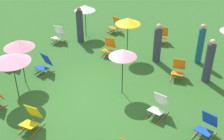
# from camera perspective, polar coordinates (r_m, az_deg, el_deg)

# --- Properties ---
(ground_plane) EXTENTS (40.00, 40.00, 0.00)m
(ground_plane) POSITION_cam_1_polar(r_m,az_deg,el_deg) (10.85, -3.08, -5.14)
(ground_plane) COLOR #2D6026
(deckchair_0) EXTENTS (0.61, 0.84, 0.83)m
(deckchair_0) POSITION_cam_1_polar(r_m,az_deg,el_deg) (14.77, 9.75, 6.55)
(deckchair_0) COLOR olive
(deckchair_0) RESTS_ON ground
(deckchair_1) EXTENTS (0.60, 0.83, 0.83)m
(deckchair_1) POSITION_cam_1_polar(r_m,az_deg,el_deg) (12.00, 12.73, 0.06)
(deckchair_1) COLOR olive
(deckchair_1) RESTS_ON ground
(deckchair_4) EXTENTS (0.54, 0.80, 0.83)m
(deckchair_4) POSITION_cam_1_polar(r_m,az_deg,el_deg) (9.62, -15.38, -9.15)
(deckchair_4) COLOR olive
(deckchair_4) RESTS_ON ground
(deckchair_5) EXTENTS (0.58, 0.82, 0.83)m
(deckchair_5) POSITION_cam_1_polar(r_m,az_deg,el_deg) (9.90, 9.07, -6.95)
(deckchair_5) COLOR olive
(deckchair_5) RESTS_ON ground
(deckchair_6) EXTENTS (0.56, 0.81, 0.83)m
(deckchair_6) POSITION_cam_1_polar(r_m,az_deg,el_deg) (13.17, -19.11, 1.99)
(deckchair_6) COLOR olive
(deckchair_6) RESTS_ON ground
(deckchair_7) EXTENTS (0.60, 0.83, 0.83)m
(deckchair_7) POSITION_cam_1_polar(r_m,az_deg,el_deg) (12.38, -13.05, 1.06)
(deckchair_7) COLOR olive
(deckchair_7) RESTS_ON ground
(deckchair_9) EXTENTS (0.63, 0.85, 0.83)m
(deckchair_9) POSITION_cam_1_polar(r_m,az_deg,el_deg) (9.49, 17.91, -10.32)
(deckchair_9) COLOR olive
(deckchair_9) RESTS_ON ground
(deckchair_12) EXTENTS (0.65, 0.86, 0.83)m
(deckchair_12) POSITION_cam_1_polar(r_m,az_deg,el_deg) (15.77, 0.63, 8.64)
(deckchair_12) COLOR olive
(deckchair_12) RESTS_ON ground
(deckchair_13) EXTENTS (0.56, 0.81, 0.83)m
(deckchair_13) POSITION_cam_1_polar(r_m,az_deg,el_deg) (14.89, -10.38, 6.71)
(deckchair_13) COLOR olive
(deckchair_13) RESTS_ON ground
(deckchair_15) EXTENTS (0.56, 0.81, 0.83)m
(deckchair_15) POSITION_cam_1_polar(r_m,az_deg,el_deg) (13.43, -0.60, 4.42)
(deckchair_15) COLOR olive
(deckchair_15) RESTS_ON ground
(umbrella_0) EXTENTS (1.10, 1.10, 1.84)m
(umbrella_0) POSITION_cam_1_polar(r_m,az_deg,el_deg) (12.77, 3.13, 9.49)
(umbrella_0) COLOR black
(umbrella_0) RESTS_ON ground
(umbrella_1) EXTENTS (1.06, 1.06, 1.65)m
(umbrella_1) POSITION_cam_1_polar(r_m,az_deg,el_deg) (14.97, -5.31, 11.94)
(umbrella_1) COLOR black
(umbrella_1) RESTS_ON ground
(umbrella_2) EXTENTS (1.30, 1.30, 1.75)m
(umbrella_2) POSITION_cam_1_polar(r_m,az_deg,el_deg) (10.48, -19.00, 2.12)
(umbrella_2) COLOR black
(umbrella_2) RESTS_ON ground
(umbrella_4) EXTENTS (1.14, 1.14, 1.84)m
(umbrella_4) POSITION_cam_1_polar(r_m,az_deg,el_deg) (11.29, -17.67, 4.88)
(umbrella_4) COLOR black
(umbrella_4) RESTS_ON ground
(umbrella_5) EXTENTS (1.00, 1.00, 1.81)m
(umbrella_5) POSITION_cam_1_polar(r_m,az_deg,el_deg) (10.17, 2.12, 3.32)
(umbrella_5) COLOR black
(umbrella_5) RESTS_ON ground
(person_0) EXTENTS (0.34, 0.34, 1.80)m
(person_0) POSITION_cam_1_polar(r_m,az_deg,el_deg) (14.59, -6.27, 8.54)
(person_0) COLOR #333847
(person_0) RESTS_ON ground
(person_1) EXTENTS (0.48, 0.48, 1.77)m
(person_1) POSITION_cam_1_polar(r_m,az_deg,el_deg) (12.84, 8.82, 5.01)
(person_1) COLOR #333847
(person_1) RESTS_ON ground
(person_2) EXTENTS (0.40, 0.40, 1.81)m
(person_2) POSITION_cam_1_polar(r_m,az_deg,el_deg) (13.11, 16.81, 4.75)
(person_2) COLOR #195972
(person_2) RESTS_ON ground
(person_3) EXTENTS (0.43, 0.43, 1.81)m
(person_3) POSITION_cam_1_polar(r_m,az_deg,el_deg) (11.87, 18.31, 1.49)
(person_3) COLOR #333847
(person_3) RESTS_ON ground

